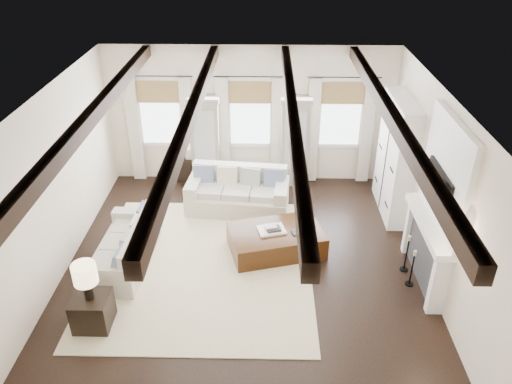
{
  "coord_description": "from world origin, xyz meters",
  "views": [
    {
      "loc": [
        0.36,
        -6.98,
        5.75
      ],
      "look_at": [
        0.19,
        1.03,
        1.15
      ],
      "focal_mm": 35.0,
      "sensor_mm": 36.0,
      "label": 1
    }
  ],
  "objects_px": {
    "ottoman": "(276,241)",
    "side_table_back": "(185,169)",
    "sofa_back": "(238,193)",
    "side_table_front": "(93,311)",
    "sofa_left": "(126,249)"
  },
  "relations": [
    {
      "from": "side_table_back",
      "to": "sofa_back",
      "type": "bearing_deg",
      "value": -43.95
    },
    {
      "from": "side_table_back",
      "to": "side_table_front",
      "type": "bearing_deg",
      "value": -98.57
    },
    {
      "from": "sofa_back",
      "to": "side_table_back",
      "type": "bearing_deg",
      "value": 136.05
    },
    {
      "from": "sofa_left",
      "to": "ottoman",
      "type": "bearing_deg",
      "value": 9.91
    },
    {
      "from": "sofa_back",
      "to": "ottoman",
      "type": "bearing_deg",
      "value": -62.45
    },
    {
      "from": "sofa_left",
      "to": "ottoman",
      "type": "distance_m",
      "value": 2.79
    },
    {
      "from": "sofa_left",
      "to": "side_table_back",
      "type": "height_order",
      "value": "sofa_left"
    },
    {
      "from": "ottoman",
      "to": "side_table_back",
      "type": "bearing_deg",
      "value": 111.94
    },
    {
      "from": "sofa_left",
      "to": "side_table_front",
      "type": "xyz_separation_m",
      "value": [
        -0.14,
        -1.55,
        -0.06
      ]
    },
    {
      "from": "sofa_back",
      "to": "side_table_back",
      "type": "height_order",
      "value": "sofa_back"
    },
    {
      "from": "sofa_back",
      "to": "side_table_front",
      "type": "bearing_deg",
      "value": -120.19
    },
    {
      "from": "sofa_back",
      "to": "ottoman",
      "type": "relative_size",
      "value": 1.3
    },
    {
      "from": "ottoman",
      "to": "side_table_back",
      "type": "height_order",
      "value": "side_table_back"
    },
    {
      "from": "sofa_back",
      "to": "side_table_back",
      "type": "relative_size",
      "value": 4.07
    },
    {
      "from": "sofa_back",
      "to": "sofa_left",
      "type": "relative_size",
      "value": 1.11
    }
  ]
}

